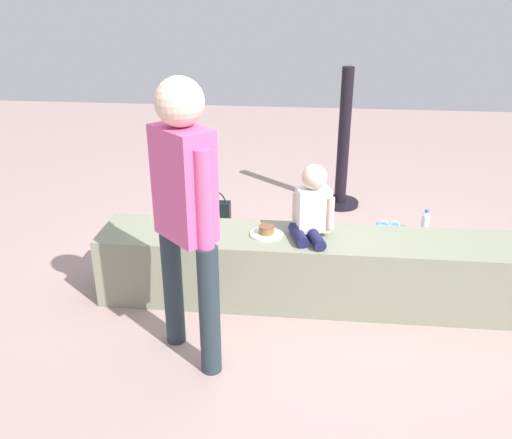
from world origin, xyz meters
The scene contains 12 objects.
ground_plane centered at (0.00, 0.00, 0.00)m, with size 12.00×12.00×0.00m, color #A78A84.
concrete_ledge centered at (0.00, 0.00, 0.24)m, with size 2.86×0.48×0.48m, color gray.
child_seated centered at (-0.03, 0.01, 0.69)m, with size 0.29×0.35×0.48m.
adult_standing centered at (-0.69, -0.67, 0.97)m, with size 0.38×0.37×1.61m.
cake_plate centered at (-0.32, 0.00, 0.50)m, with size 0.22×0.22×0.07m.
gift_bag centered at (0.58, 0.72, 0.13)m, with size 0.19×0.10×0.30m.
railing_post centered at (0.24, 1.74, 0.51)m, with size 0.36×0.36×1.31m.
water_bottle_near_gift centered at (-0.34, 0.75, 0.11)m, with size 0.07×0.07×0.23m.
water_bottle_far_side centered at (0.95, 1.16, 0.10)m, with size 0.07×0.07×0.22m.
party_cup_red centered at (0.18, 0.76, 0.05)m, with size 0.08×0.08×0.10m, color red.
cake_box_white centered at (1.04, 0.65, 0.07)m, with size 0.31×0.30×0.14m, color white.
handbag_black_leather centered at (-0.87, 1.10, 0.13)m, with size 0.29×0.10×0.35m.
Camera 1 is at (-0.05, -3.25, 2.04)m, focal length 38.63 mm.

